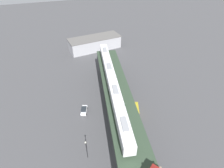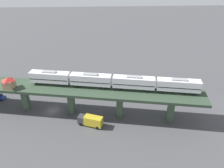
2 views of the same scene
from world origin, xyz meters
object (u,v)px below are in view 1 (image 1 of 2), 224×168
at_px(street_car_white, 84,110).
at_px(warehouse_building, 95,43).
at_px(street_lamp, 86,148).
at_px(subway_train, 112,81).
at_px(delivery_truck, 135,112).

distance_m(street_car_white, warehouse_building, 49.65).
bearing_deg(street_lamp, warehouse_building, 73.04).
relative_size(street_lamp, warehouse_building, 0.23).
relative_size(subway_train, delivery_truck, 6.57).
xyz_separation_m(delivery_truck, warehouse_building, (0.98, 54.22, 1.65)).
relative_size(delivery_truck, warehouse_building, 0.25).
relative_size(street_car_white, street_lamp, 0.68).
bearing_deg(delivery_truck, subway_train, 131.71).
distance_m(subway_train, delivery_truck, 12.99).
distance_m(delivery_truck, street_lamp, 20.72).
xyz_separation_m(subway_train, delivery_truck, (5.79, -6.50, -9.64)).
bearing_deg(warehouse_building, subway_train, -98.09).
bearing_deg(street_car_white, warehouse_building, 70.42).
height_order(delivery_truck, warehouse_building, warehouse_building).
height_order(street_car_white, warehouse_building, warehouse_building).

